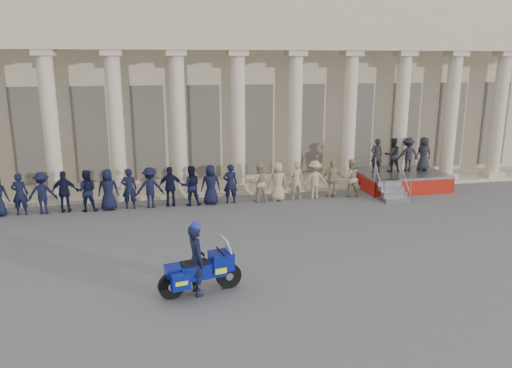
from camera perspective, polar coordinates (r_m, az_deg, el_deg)
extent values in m
plane|color=#48484B|center=(15.10, -1.78, -8.94)|extent=(90.00, 90.00, 0.00)
cube|color=tan|center=(28.84, -7.06, 11.14)|extent=(40.00, 10.00, 9.00)
cube|color=tan|center=(23.36, -5.48, -0.47)|extent=(40.00, 2.60, 0.15)
cube|color=tan|center=(21.85, -5.67, 16.31)|extent=(35.80, 1.00, 1.00)
cube|color=tan|center=(21.93, -5.74, 19.18)|extent=(35.80, 1.00, 1.20)
cube|color=tan|center=(22.80, -21.73, -1.20)|extent=(0.90, 0.90, 0.30)
cylinder|color=tan|center=(22.26, -22.41, 6.15)|extent=(0.64, 0.64, 5.60)
cube|color=tan|center=(22.11, -23.13, 13.66)|extent=(0.85, 0.85, 0.24)
cube|color=tan|center=(22.47, -15.20, -0.89)|extent=(0.90, 0.90, 0.30)
cylinder|color=tan|center=(21.92, -15.70, 6.58)|extent=(0.64, 0.64, 5.60)
cube|color=tan|center=(21.77, -16.21, 14.22)|extent=(0.85, 0.85, 0.24)
cube|color=tan|center=(22.44, -8.57, -0.57)|extent=(0.90, 0.90, 0.30)
cylinder|color=tan|center=(21.89, -8.85, 6.92)|extent=(0.64, 0.64, 5.60)
cube|color=tan|center=(21.74, -9.15, 14.58)|extent=(0.85, 0.85, 0.24)
cube|color=tan|center=(22.71, -2.01, -0.25)|extent=(0.90, 0.90, 0.30)
cylinder|color=tan|center=(22.17, -2.08, 7.16)|extent=(0.64, 0.64, 5.60)
cube|color=tan|center=(22.01, -2.15, 14.73)|extent=(0.85, 0.85, 0.24)
cube|color=tan|center=(23.27, 4.31, 0.07)|extent=(0.90, 0.90, 0.30)
cylinder|color=tan|center=(22.74, 4.45, 7.30)|extent=(0.64, 0.64, 5.60)
cube|color=tan|center=(22.59, 4.59, 14.68)|extent=(0.85, 0.85, 0.24)
cube|color=tan|center=(24.09, 10.27, 0.37)|extent=(0.90, 0.90, 0.30)
cylinder|color=tan|center=(23.59, 10.58, 7.35)|extent=(0.64, 0.64, 5.60)
cube|color=tan|center=(23.44, 10.91, 14.45)|extent=(0.85, 0.85, 0.24)
cube|color=tan|center=(25.16, 15.78, 0.64)|extent=(0.90, 0.90, 0.30)
cylinder|color=tan|center=(24.68, 16.23, 7.32)|extent=(0.64, 0.64, 5.60)
cube|color=tan|center=(24.54, 16.71, 14.10)|extent=(0.85, 0.85, 0.24)
cube|color=tan|center=(26.45, 20.80, 0.88)|extent=(0.90, 0.90, 0.30)
cylinder|color=tan|center=(25.99, 21.36, 7.23)|extent=(0.64, 0.64, 5.60)
cube|color=tan|center=(25.85, 21.95, 13.65)|extent=(0.85, 0.85, 0.24)
cube|color=tan|center=(27.92, 25.32, 1.09)|extent=(0.90, 0.90, 0.30)
cylinder|color=tan|center=(27.48, 25.96, 7.10)|extent=(0.64, 0.64, 5.60)
cube|color=tan|center=(27.35, 26.63, 13.16)|extent=(0.85, 0.85, 0.24)
cube|color=black|center=(24.58, -24.41, 4.95)|extent=(1.30, 0.12, 4.20)
cube|color=black|center=(24.13, -18.37, 5.34)|extent=(1.30, 0.12, 4.20)
cube|color=black|center=(23.96, -12.16, 5.69)|extent=(1.30, 0.12, 4.20)
cube|color=black|center=(24.07, -5.94, 5.96)|extent=(1.30, 0.12, 4.20)
cube|color=black|center=(24.46, 0.16, 6.16)|extent=(1.30, 0.12, 4.20)
cube|color=black|center=(25.12, 6.02, 6.29)|extent=(1.30, 0.12, 4.20)
cube|color=black|center=(26.02, 11.52, 6.35)|extent=(1.30, 0.12, 4.20)
cube|color=black|center=(27.14, 16.61, 6.36)|extent=(1.30, 0.12, 4.20)
cube|color=black|center=(28.45, 21.27, 6.32)|extent=(1.30, 0.12, 4.20)
cube|color=black|center=(29.93, 25.49, 6.25)|extent=(1.30, 0.12, 4.20)
imported|color=black|center=(21.37, -25.38, -1.04)|extent=(0.61, 0.40, 1.67)
imported|color=black|center=(21.18, -23.22, -0.94)|extent=(1.08, 0.62, 1.67)
imported|color=black|center=(21.03, -21.02, -0.84)|extent=(0.98, 0.41, 1.67)
imported|color=black|center=(20.90, -18.80, -0.74)|extent=(0.81, 0.63, 1.67)
imported|color=black|center=(20.81, -16.55, -0.63)|extent=(0.82, 0.53, 1.67)
imported|color=black|center=(20.75, -14.28, -0.52)|extent=(0.61, 0.40, 1.67)
imported|color=black|center=(20.72, -12.01, -0.41)|extent=(1.08, 0.62, 1.67)
imported|color=black|center=(20.73, -9.73, -0.30)|extent=(0.98, 0.41, 1.67)
imported|color=black|center=(20.77, -7.46, -0.19)|extent=(0.81, 0.63, 1.67)
imported|color=black|center=(20.84, -5.20, -0.08)|extent=(0.82, 0.53, 1.67)
imported|color=black|center=(20.94, -2.96, 0.03)|extent=(0.61, 0.40, 1.67)
imported|color=gray|center=(21.15, 0.32, 0.19)|extent=(0.81, 0.63, 1.67)
imported|color=gray|center=(21.33, 2.49, 0.30)|extent=(0.82, 0.53, 1.67)
imported|color=gray|center=(21.54, 4.62, 0.40)|extent=(0.61, 0.40, 1.67)
imported|color=gray|center=(21.78, 6.70, 0.50)|extent=(1.08, 0.62, 1.67)
imported|color=gray|center=(22.05, 8.74, 0.60)|extent=(0.98, 0.41, 1.67)
imported|color=gray|center=(22.35, 10.72, 0.70)|extent=(0.81, 0.63, 1.67)
cube|color=gray|center=(24.39, 16.25, 1.23)|extent=(3.85, 2.75, 0.10)
cube|color=#9D150C|center=(23.32, 17.71, -0.43)|extent=(3.85, 0.04, 0.68)
cube|color=#9D150C|center=(23.66, 12.09, 0.13)|extent=(0.04, 2.75, 0.68)
cube|color=#9D150C|center=(25.41, 20.00, 0.54)|extent=(0.04, 2.75, 0.68)
cube|color=gray|center=(21.98, 15.79, -1.81)|extent=(1.10, 0.28, 0.19)
cube|color=gray|center=(22.17, 15.50, -1.13)|extent=(1.10, 0.28, 0.19)
cube|color=gray|center=(22.37, 15.21, -0.47)|extent=(1.10, 0.28, 0.19)
cube|color=gray|center=(22.56, 14.93, 0.19)|extent=(1.10, 0.28, 0.19)
cylinder|color=gray|center=(25.44, 14.96, 3.09)|extent=(3.85, 0.04, 0.04)
imported|color=black|center=(23.87, 13.60, 3.19)|extent=(0.58, 0.38, 1.58)
imported|color=black|center=(24.22, 15.32, 3.24)|extent=(0.77, 0.60, 1.58)
imported|color=black|center=(24.59, 16.99, 3.28)|extent=(1.02, 0.59, 1.58)
imported|color=black|center=(24.98, 18.61, 3.32)|extent=(0.77, 0.50, 1.58)
cylinder|color=black|center=(13.42, -3.14, -10.42)|extent=(0.69, 0.28, 0.68)
cylinder|color=black|center=(13.01, -9.64, -11.42)|extent=(0.69, 0.28, 0.68)
cube|color=navy|center=(13.09, -6.15, -9.71)|extent=(1.25, 0.67, 0.39)
cube|color=navy|center=(13.17, -4.01, -8.73)|extent=(0.66, 0.64, 0.46)
cube|color=silver|center=(13.26, -3.99, -9.67)|extent=(0.29, 0.35, 0.12)
cube|color=#B2BFCC|center=(13.09, -3.31, -7.20)|extent=(0.31, 0.51, 0.55)
cube|color=black|center=(12.95, -7.05, -9.01)|extent=(0.73, 0.48, 0.10)
cube|color=navy|center=(12.87, -9.48, -9.85)|extent=(0.42, 0.42, 0.23)
cube|color=navy|center=(12.66, -8.62, -10.99)|extent=(0.50, 0.32, 0.41)
cube|color=#D7EB0C|center=(12.66, -8.62, -10.99)|extent=(0.35, 0.31, 0.10)
cube|color=navy|center=(13.24, -9.38, -9.86)|extent=(0.50, 0.32, 0.41)
cube|color=#D7EB0C|center=(13.24, -9.38, -9.86)|extent=(0.35, 0.31, 0.10)
cylinder|color=silver|center=(13.31, -8.59, -10.92)|extent=(0.62, 0.23, 0.10)
cylinder|color=black|center=(13.08, -4.03, -7.73)|extent=(0.19, 0.71, 0.04)
imported|color=black|center=(12.93, -6.84, -8.60)|extent=(0.58, 0.76, 1.87)
sphere|color=navy|center=(12.62, -6.96, -4.89)|extent=(0.28, 0.28, 0.28)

